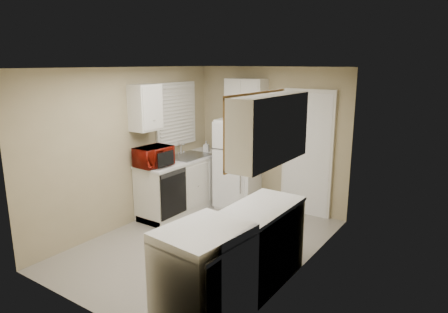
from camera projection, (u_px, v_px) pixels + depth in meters
The scene contains 19 objects.
floor at pixel (204, 243), 5.58m from camera, with size 3.80×3.80×0.00m, color #AAA59B.
ceiling at pixel (202, 68), 5.03m from camera, with size 3.80×3.80×0.00m, color white.
wall_left at pixel (130, 148), 6.07m from camera, with size 3.80×3.80×0.00m, color tan.
wall_right at pixel (301, 177), 4.53m from camera, with size 3.80×3.80×0.00m, color tan.
wall_back at pixel (270, 138), 6.83m from camera, with size 2.80×2.80×0.00m, color tan.
wall_front at pixel (81, 199), 3.78m from camera, with size 2.80×2.80×0.00m, color tan.
left_counter at pixel (184, 184), 6.80m from camera, with size 0.60×1.80×0.90m, color silver.
dishwasher at pixel (173, 194), 6.15m from camera, with size 0.03×0.58×0.72m, color black.
sink at pixel (189, 159), 6.83m from camera, with size 0.54×0.74×0.16m, color gray.
microwave at pixel (154, 157), 6.14m from camera, with size 0.31×0.55×0.37m, color maroon.
soap_bottle at pixel (206, 146), 7.13m from camera, with size 0.09×0.09×0.20m, color silver.
window_blinds at pixel (176, 114), 6.80m from camera, with size 0.10×0.98×1.08m, color silver.
upper_cabinet_left at pixel (145, 108), 6.03m from camera, with size 0.30×0.45×0.70m, color silver.
refrigerator at pixel (238, 163), 6.87m from camera, with size 0.63×0.62×1.54m, color white.
cabinet_over_fridge at pixel (246, 91), 6.74m from camera, with size 0.70×0.30×0.40m, color silver.
interior_door at pixel (307, 154), 6.45m from camera, with size 0.86×0.06×2.08m, color white.
right_counter at pixel (241, 257), 4.23m from camera, with size 0.60×2.00×0.90m, color silver.
stove at pixel (204, 278), 3.73m from camera, with size 0.67×0.83×1.01m, color white.
upper_cabinet_right at pixel (270, 129), 4.08m from camera, with size 0.30×1.20×0.70m, color silver.
Camera 1 is at (3.14, -4.09, 2.47)m, focal length 32.00 mm.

